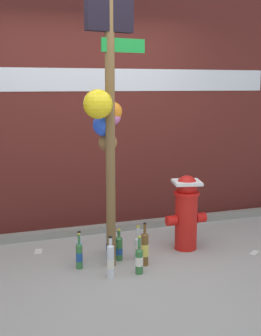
# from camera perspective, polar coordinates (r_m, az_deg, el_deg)

# --- Properties ---
(ground_plane) EXTENTS (14.00, 14.00, 0.00)m
(ground_plane) POSITION_cam_1_polar(r_m,az_deg,el_deg) (4.18, -0.29, -13.45)
(ground_plane) COLOR #9E9B93
(building_wall) EXTENTS (10.00, 0.21, 3.95)m
(building_wall) POSITION_cam_1_polar(r_m,az_deg,el_deg) (5.42, -6.18, 13.33)
(building_wall) COLOR #561E19
(building_wall) RESTS_ON ground_plane
(curb_strip) EXTENTS (8.00, 0.12, 0.08)m
(curb_strip) POSITION_cam_1_polar(r_m,az_deg,el_deg) (5.32, -4.85, -7.72)
(curb_strip) COLOR gray
(curb_strip) RESTS_ON ground_plane
(memorial_post) EXTENTS (0.60, 0.44, 2.50)m
(memorial_post) POSITION_cam_1_polar(r_m,az_deg,el_deg) (4.10, -2.98, 7.94)
(memorial_post) COLOR brown
(memorial_post) RESTS_ON ground_plane
(fire_hydrant) EXTENTS (0.44, 0.33, 0.78)m
(fire_hydrant) POSITION_cam_1_polar(r_m,az_deg,el_deg) (4.75, 7.01, -5.34)
(fire_hydrant) COLOR red
(fire_hydrant) RESTS_ON ground_plane
(bottle_0) EXTENTS (0.08, 0.08, 0.36)m
(bottle_0) POSITION_cam_1_polar(r_m,az_deg,el_deg) (4.52, -2.62, -9.48)
(bottle_0) COLOR #B2DBEA
(bottle_0) RESTS_ON ground_plane
(bottle_1) EXTENTS (0.08, 0.08, 0.43)m
(bottle_1) POSITION_cam_1_polar(r_m,az_deg,el_deg) (4.65, -2.60, -8.79)
(bottle_1) COLOR #93CCE0
(bottle_1) RESTS_ON ground_plane
(bottle_2) EXTENTS (0.07, 0.07, 0.42)m
(bottle_2) POSITION_cam_1_polar(r_m,az_deg,el_deg) (4.37, 1.80, -10.03)
(bottle_2) COLOR brown
(bottle_2) RESTS_ON ground_plane
(bottle_3) EXTENTS (0.07, 0.07, 0.34)m
(bottle_3) POSITION_cam_1_polar(r_m,az_deg,el_deg) (4.51, 0.95, -9.85)
(bottle_3) COLOR silver
(bottle_3) RESTS_ON ground_plane
(bottle_4) EXTENTS (0.07, 0.07, 0.38)m
(bottle_4) POSITION_cam_1_polar(r_m,az_deg,el_deg) (4.11, -2.51, -11.49)
(bottle_4) COLOR silver
(bottle_4) RESTS_ON ground_plane
(bottle_5) EXTENTS (0.06, 0.06, 0.31)m
(bottle_5) POSITION_cam_1_polar(r_m,az_deg,el_deg) (4.46, -6.41, -10.17)
(bottle_5) COLOR #93CCE0
(bottle_5) RESTS_ON ground_plane
(bottle_6) EXTENTS (0.07, 0.07, 0.35)m
(bottle_6) POSITION_cam_1_polar(r_m,az_deg,el_deg) (4.19, 1.10, -11.46)
(bottle_6) COLOR #337038
(bottle_6) RESTS_ON ground_plane
(bottle_7) EXTENTS (0.06, 0.06, 0.34)m
(bottle_7) POSITION_cam_1_polar(r_m,az_deg,el_deg) (4.33, -6.44, -10.82)
(bottle_7) COLOR #337038
(bottle_7) RESTS_ON ground_plane
(bottle_8) EXTENTS (0.07, 0.07, 0.31)m
(bottle_8) POSITION_cam_1_polar(r_m,az_deg,el_deg) (4.50, -1.47, -9.98)
(bottle_8) COLOR #337038
(bottle_8) RESTS_ON ground_plane
(litter_0) EXTENTS (0.15, 0.13, 0.01)m
(litter_0) POSITION_cam_1_polar(r_m,az_deg,el_deg) (4.89, 15.25, -10.17)
(litter_0) COLOR silver
(litter_0) RESTS_ON ground_plane
(litter_1) EXTENTS (0.10, 0.16, 0.01)m
(litter_1) POSITION_cam_1_polar(r_m,az_deg,el_deg) (4.85, -11.46, -10.18)
(litter_1) COLOR silver
(litter_1) RESTS_ON ground_plane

